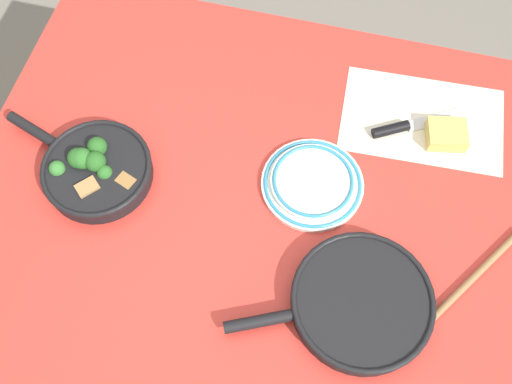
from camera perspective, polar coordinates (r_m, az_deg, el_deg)
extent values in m
plane|color=slate|center=(1.94, 0.00, -10.04)|extent=(14.00, 14.00, 0.00)
cube|color=red|center=(1.24, 0.00, -0.70)|extent=(1.26, 1.02, 0.03)
cylinder|color=#BCBCC1|center=(1.84, 21.17, 2.73)|extent=(0.05, 0.05, 0.72)
cylinder|color=#BCBCC1|center=(1.92, -13.63, 10.14)|extent=(0.05, 0.05, 0.72)
cylinder|color=black|center=(1.28, -15.49, 1.98)|extent=(0.23, 0.23, 0.04)
torus|color=black|center=(1.26, -15.72, 2.41)|extent=(0.24, 0.24, 0.01)
cylinder|color=black|center=(1.37, -21.38, 5.78)|extent=(0.14, 0.07, 0.02)
cylinder|color=#245B1C|center=(1.27, -14.68, 1.45)|extent=(0.01, 0.01, 0.02)
sphere|color=#2D6B28|center=(1.25, -14.89, 1.89)|extent=(0.03, 0.03, 0.03)
cylinder|color=#205218|center=(1.28, -15.46, 2.34)|extent=(0.02, 0.02, 0.03)
sphere|color=#286023|center=(1.26, -15.78, 2.96)|extent=(0.05, 0.05, 0.05)
cylinder|color=#245B1C|center=(1.29, -16.67, 2.60)|extent=(0.02, 0.02, 0.03)
sphere|color=#2D6B28|center=(1.27, -17.01, 3.23)|extent=(0.05, 0.05, 0.05)
cylinder|color=#205218|center=(1.30, -15.31, 3.80)|extent=(0.02, 0.02, 0.02)
sphere|color=#286023|center=(1.28, -15.60, 4.40)|extent=(0.04, 0.04, 0.04)
cylinder|color=#205218|center=(1.30, -17.04, 2.65)|extent=(0.02, 0.02, 0.02)
sphere|color=#286023|center=(1.27, -17.37, 3.25)|extent=(0.05, 0.05, 0.05)
cylinder|color=#2C6823|center=(1.30, -18.97, 1.76)|extent=(0.01, 0.01, 0.02)
sphere|color=#387A33|center=(1.29, -19.25, 2.22)|extent=(0.04, 0.04, 0.04)
cube|color=#9E703D|center=(1.31, -18.65, 3.14)|extent=(0.04, 0.04, 0.03)
cube|color=#AD7F4C|center=(1.26, -16.36, 0.18)|extent=(0.06, 0.06, 0.04)
cube|color=#9E703D|center=(1.25, -12.77, 0.84)|extent=(0.05, 0.04, 0.03)
cube|color=#AD7F4C|center=(1.30, -13.43, 4.85)|extent=(0.03, 0.04, 0.02)
cylinder|color=black|center=(1.15, 10.50, -10.79)|extent=(0.28, 0.28, 0.04)
torus|color=black|center=(1.13, 10.66, -10.54)|extent=(0.28, 0.28, 0.01)
cylinder|color=black|center=(1.11, 0.24, -12.81)|extent=(0.13, 0.08, 0.02)
cylinder|color=#DBC156|center=(1.15, 10.50, -10.79)|extent=(0.23, 0.23, 0.02)
cylinder|color=#996B42|center=(1.23, 20.42, -8.53)|extent=(0.20, 0.29, 0.02)
ellipsoid|color=#996B42|center=(1.16, 14.53, -14.78)|extent=(0.07, 0.08, 0.02)
cube|color=silver|center=(1.38, 16.29, 6.98)|extent=(0.38, 0.25, 0.00)
cube|color=silver|center=(1.39, 17.50, 6.88)|extent=(0.14, 0.09, 0.01)
cylinder|color=black|center=(1.33, 13.32, 6.12)|extent=(0.09, 0.06, 0.02)
cube|color=#E0C15B|center=(1.35, 18.50, 5.46)|extent=(0.10, 0.09, 0.04)
cylinder|color=silver|center=(1.24, 5.65, 0.78)|extent=(0.22, 0.22, 0.01)
torus|color=teal|center=(1.24, 5.67, 0.91)|extent=(0.21, 0.21, 0.01)
cylinder|color=silver|center=(1.23, 5.70, 1.03)|extent=(0.18, 0.18, 0.01)
torus|color=teal|center=(1.23, 5.72, 1.16)|extent=(0.18, 0.18, 0.01)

